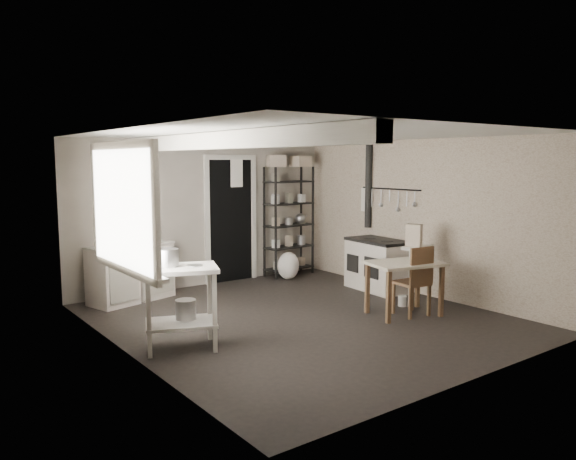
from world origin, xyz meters
TOP-DOWN VIEW (x-y plane):
  - floor at (0.00, 0.00)m, footprint 5.00×5.00m
  - ceiling at (0.00, 0.00)m, footprint 5.00×5.00m
  - wall_back at (0.00, 2.50)m, footprint 4.50×0.02m
  - wall_front at (0.00, -2.50)m, footprint 4.50×0.02m
  - wall_left at (-2.25, 0.00)m, footprint 0.02×5.00m
  - wall_right at (2.25, 0.00)m, footprint 0.02×5.00m
  - window at (-2.22, 0.20)m, footprint 0.12×1.76m
  - doorway at (0.45, 2.47)m, footprint 0.96×0.10m
  - ceiling_beam at (-1.20, 0.00)m, footprint 0.18×5.00m
  - wallpaper_panel at (2.24, 0.00)m, footprint 0.01×5.00m
  - utensil_rail at (2.19, 0.60)m, footprint 0.06×1.20m
  - prep_table at (-1.73, -0.12)m, footprint 0.92×0.80m
  - stockpot at (-1.82, -0.02)m, footprint 0.29×0.29m
  - saucepan at (-1.59, -0.18)m, footprint 0.19×0.19m
  - bucket at (-1.64, -0.07)m, footprint 0.28×0.28m
  - base_cabinets at (-1.38, 2.18)m, footprint 1.33×0.84m
  - mixing_bowl at (-1.22, 2.11)m, footprint 0.34×0.34m
  - counter_cup at (-1.70, 2.05)m, footprint 0.16×0.16m
  - shelf_rack at (1.52, 2.31)m, footprint 0.91×0.41m
  - shelf_jar at (1.17, 2.25)m, footprint 0.10×0.10m
  - storage_box_a at (1.29, 2.36)m, footprint 0.36×0.34m
  - storage_box_b at (1.75, 2.28)m, footprint 0.30×0.28m
  - stove at (1.92, 0.56)m, footprint 0.63×1.04m
  - stovepipe at (2.19, 1.06)m, footprint 0.13×0.13m
  - side_ledge at (1.76, -0.34)m, footprint 0.60×0.46m
  - oats_box at (1.66, -0.36)m, footprint 0.19×0.24m
  - work_table at (1.16, -0.64)m, footprint 1.04×0.84m
  - table_cup at (1.32, -0.70)m, footprint 0.13×0.13m
  - chair at (1.24, -0.70)m, footprint 0.42×0.43m
  - flour_sack at (1.28, 2.00)m, footprint 0.42×0.37m
  - floor_crock at (1.48, -0.34)m, footprint 0.15×0.15m

SIDE VIEW (x-z plane):
  - floor at x=0.00m, z-range 0.00..0.00m
  - floor_crock at x=1.48m, z-range 0.00..0.15m
  - flour_sack at x=1.28m, z-range 0.01..0.47m
  - work_table at x=1.16m, z-range 0.03..0.73m
  - bucket at x=-1.64m, z-range 0.26..0.51m
  - prep_table at x=-1.73m, z-range -0.04..0.84m
  - side_ledge at x=1.76m, z-range 0.02..0.84m
  - stove at x=1.92m, z-range 0.05..0.83m
  - base_cabinets at x=-1.38m, z-range 0.05..0.87m
  - chair at x=1.24m, z-range 0.03..0.94m
  - table_cup at x=1.32m, z-range 0.76..0.86m
  - saucepan at x=-1.59m, z-range 0.80..0.90m
  - stockpot at x=-1.82m, z-range 0.81..1.07m
  - shelf_rack at x=1.52m, z-range 0.01..1.89m
  - mixing_bowl at x=-1.22m, z-range 0.92..0.99m
  - counter_cup at x=-1.70m, z-range 0.92..1.02m
  - doorway at x=0.45m, z-range -0.04..2.04m
  - oats_box at x=1.66m, z-range 0.86..1.16m
  - wall_back at x=0.00m, z-range 0.00..2.30m
  - wall_front at x=0.00m, z-range 0.00..2.30m
  - wall_left at x=-2.25m, z-range 0.00..2.30m
  - wall_right at x=2.25m, z-range 0.00..2.30m
  - wallpaper_panel at x=2.24m, z-range 0.00..2.30m
  - shelf_jar at x=1.17m, z-range 1.27..1.48m
  - window at x=-2.22m, z-range 0.86..2.14m
  - utensil_rail at x=2.19m, z-range 1.33..1.77m
  - stovepipe at x=2.19m, z-range 0.90..2.28m
  - storage_box_b at x=1.75m, z-range 1.90..2.08m
  - storage_box_a at x=1.29m, z-range 1.91..2.11m
  - ceiling_beam at x=-1.20m, z-range 2.11..2.29m
  - ceiling at x=0.00m, z-range 2.30..2.30m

